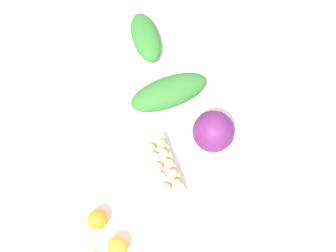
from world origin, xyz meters
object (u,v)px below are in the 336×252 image
object	(u,v)px
greens_bunch_dandelion	(169,92)
orange_1	(98,220)
greens_bunch_beet_tops	(146,37)
egg_carton	(164,167)
orange_2	(117,247)
cabbage_purple	(213,132)

from	to	relation	value
greens_bunch_dandelion	orange_1	distance (m)	0.63
greens_bunch_beet_tops	orange_1	distance (m)	0.88
egg_carton	greens_bunch_beet_tops	world-z (taller)	egg_carton
greens_bunch_beet_tops	orange_2	xyz separation A→B (m)	(0.97, 0.03, 0.00)
orange_2	egg_carton	bearing A→B (deg)	157.43
orange_1	cabbage_purple	bearing A→B (deg)	133.80
greens_bunch_dandelion	greens_bunch_beet_tops	xyz separation A→B (m)	(-0.28, -0.15, -0.01)
greens_bunch_dandelion	greens_bunch_beet_tops	bearing A→B (deg)	-152.33
cabbage_purple	orange_1	world-z (taller)	cabbage_purple
greens_bunch_beet_tops	greens_bunch_dandelion	bearing A→B (deg)	27.67
egg_carton	orange_2	world-z (taller)	egg_carton
cabbage_purple	greens_bunch_beet_tops	distance (m)	0.59
greens_bunch_beet_tops	cabbage_purple	bearing A→B (deg)	37.88
egg_carton	greens_bunch_beet_tops	xyz separation A→B (m)	(-0.63, -0.17, -0.01)
orange_2	cabbage_purple	bearing A→B (deg)	146.59
greens_bunch_dandelion	orange_1	xyz separation A→B (m)	(0.59, -0.22, -0.01)
greens_bunch_dandelion	greens_bunch_beet_tops	size ratio (longest dim) A/B	1.27
cabbage_purple	greens_bunch_beet_tops	size ratio (longest dim) A/B	0.62
greens_bunch_dandelion	orange_2	xyz separation A→B (m)	(0.68, -0.12, -0.01)
egg_carton	orange_1	world-z (taller)	egg_carton
orange_2	orange_1	bearing A→B (deg)	-134.33
egg_carton	greens_bunch_dandelion	bearing A→B (deg)	-24.49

